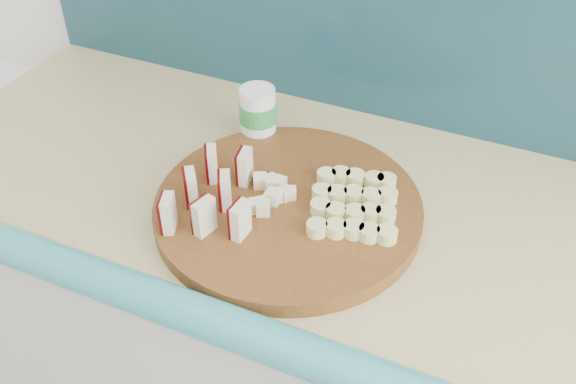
{
  "coord_description": "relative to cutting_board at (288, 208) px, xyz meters",
  "views": [
    {
      "loc": [
        0.02,
        0.74,
        1.59
      ],
      "look_at": [
        -0.29,
        1.44,
        0.96
      ],
      "focal_mm": 40.0,
      "sensor_mm": 36.0,
      "label": 1
    }
  ],
  "objects": [
    {
      "name": "canister",
      "position": [
        -0.13,
        0.17,
        0.04
      ],
      "size": [
        0.07,
        0.07,
        0.11
      ],
      "rotation": [
        0.0,
        0.0,
        -0.07
      ],
      "color": "white",
      "rests_on": "kitchen_counter"
    },
    {
      "name": "apple_chunks",
      "position": [
        -0.03,
        -0.01,
        0.02
      ],
      "size": [
        0.07,
        0.07,
        0.02
      ],
      "color": "beige",
      "rests_on": "cutting_board"
    },
    {
      "name": "banana_slices",
      "position": [
        0.1,
        0.03,
        0.02
      ],
      "size": [
        0.17,
        0.18,
        0.02
      ],
      "color": "#DED788",
      "rests_on": "cutting_board"
    },
    {
      "name": "apple_wedges",
      "position": [
        -0.1,
        -0.06,
        0.04
      ],
      "size": [
        0.13,
        0.19,
        0.06
      ],
      "color": "beige",
      "rests_on": "cutting_board"
    },
    {
      "name": "cutting_board",
      "position": [
        0.0,
        0.0,
        0.0
      ],
      "size": [
        0.53,
        0.53,
        0.03
      ],
      "primitive_type": "cylinder",
      "rotation": [
        0.0,
        0.0,
        0.28
      ],
      "color": "#4C2B10",
      "rests_on": "kitchen_counter"
    }
  ]
}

